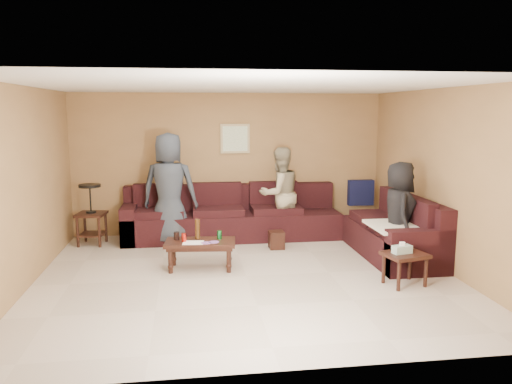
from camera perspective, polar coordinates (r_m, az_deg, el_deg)
room at (r=6.43m, az=-1.17°, el=4.57°), size 5.60×5.50×2.50m
sectional_sofa at (r=8.25m, az=3.25°, el=-3.80°), size 4.65×2.90×0.97m
coffee_table at (r=7.02m, az=-6.42°, el=-6.00°), size 1.01×0.58×0.69m
end_table_left at (r=8.63m, az=-18.33°, el=-2.32°), size 0.50×0.50×1.01m
side_table_right at (r=6.61m, az=16.60°, el=-7.13°), size 0.59×0.52×0.56m
waste_bin at (r=8.05m, az=2.35°, el=-5.48°), size 0.24×0.24×0.28m
wall_art at (r=8.90m, az=-2.41°, el=6.11°), size 0.52×0.04×0.52m
person_left at (r=8.30m, az=-9.87°, el=0.35°), size 0.99×0.74×1.85m
person_middle at (r=8.51m, az=2.73°, el=-0.19°), size 0.93×0.83×1.58m
person_right at (r=7.43m, az=16.03°, el=-2.34°), size 0.62×0.81×1.48m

